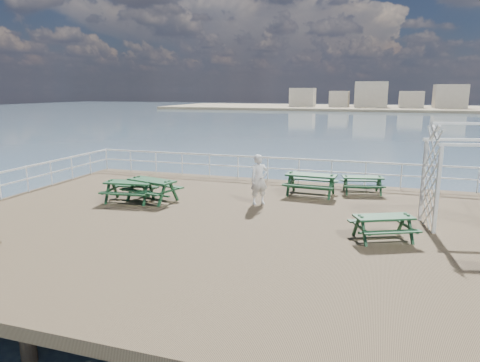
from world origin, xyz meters
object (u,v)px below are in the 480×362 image
(trellis_arbor, at_px, (471,182))
(person, at_px, (259,180))
(picnic_table_d, at_px, (152,185))
(picnic_table_e, at_px, (383,222))
(picnic_table_c, at_px, (363,181))
(picnic_table_a, at_px, (129,187))
(picnic_table_b, at_px, (311,180))

(trellis_arbor, height_order, person, trellis_arbor)
(picnic_table_d, xyz_separation_m, picnic_table_e, (8.38, -1.90, -0.09))
(picnic_table_c, distance_m, picnic_table_d, 8.45)
(picnic_table_c, xyz_separation_m, person, (-3.58, -2.94, 0.42))
(picnic_table_c, bearing_deg, trellis_arbor, -60.75)
(picnic_table_a, distance_m, picnic_table_c, 9.29)
(picnic_table_a, bearing_deg, picnic_table_b, 18.81)
(picnic_table_a, xyz_separation_m, person, (4.75, 1.18, 0.36))
(trellis_arbor, bearing_deg, picnic_table_e, -153.95)
(picnic_table_b, relative_size, picnic_table_c, 1.12)
(picnic_table_b, bearing_deg, picnic_table_e, -56.15)
(picnic_table_e, xyz_separation_m, person, (-4.36, 2.68, 0.42))
(picnic_table_a, bearing_deg, trellis_arbor, -5.27)
(picnic_table_b, relative_size, person, 1.12)
(trellis_arbor, bearing_deg, picnic_table_c, 119.16)
(picnic_table_d, xyz_separation_m, trellis_arbor, (10.84, 0.05, 0.84))
(picnic_table_d, relative_size, trellis_arbor, 0.69)
(picnic_table_c, bearing_deg, person, -152.83)
(picnic_table_c, xyz_separation_m, trellis_arbor, (3.24, -3.66, 0.93))
(picnic_table_b, relative_size, trellis_arbor, 0.64)
(picnic_table_b, distance_m, picnic_table_e, 5.40)
(picnic_table_d, height_order, trellis_arbor, trellis_arbor)
(picnic_table_c, height_order, person, person)
(picnic_table_d, bearing_deg, person, 25.19)
(picnic_table_b, relative_size, picnic_table_d, 0.93)
(picnic_table_a, distance_m, trellis_arbor, 11.61)
(picnic_table_e, height_order, trellis_arbor, trellis_arbor)
(picnic_table_a, relative_size, trellis_arbor, 0.61)
(picnic_table_d, distance_m, picnic_table_e, 8.59)
(person, bearing_deg, picnic_table_a, 156.74)
(picnic_table_d, bearing_deg, picnic_table_c, 40.38)
(person, bearing_deg, picnic_table_b, 13.49)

